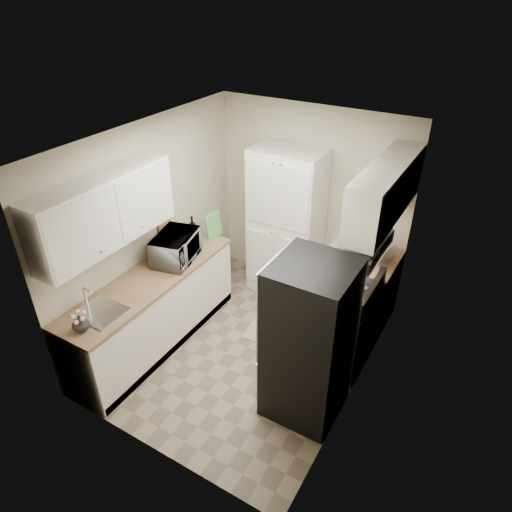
% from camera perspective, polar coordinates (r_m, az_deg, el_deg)
% --- Properties ---
extents(ground, '(3.20, 3.20, 0.00)m').
position_cam_1_polar(ground, '(5.52, -1.12, -11.34)').
color(ground, '#7A6B56').
rests_on(ground, ground).
extents(room_shell, '(2.64, 3.24, 2.52)m').
position_cam_1_polar(room_shell, '(4.57, -1.59, 3.71)').
color(room_shell, '#B2A88F').
rests_on(room_shell, ground).
extents(pantry_cabinet, '(0.90, 0.55, 2.00)m').
position_cam_1_polar(pantry_cabinet, '(5.96, 3.75, 3.99)').
color(pantry_cabinet, silver).
rests_on(pantry_cabinet, ground).
extents(base_cabinet_left, '(0.60, 2.30, 0.88)m').
position_cam_1_polar(base_cabinet_left, '(5.46, -12.53, -6.76)').
color(base_cabinet_left, silver).
rests_on(base_cabinet_left, ground).
extents(countertop_left, '(0.63, 2.33, 0.04)m').
position_cam_1_polar(countertop_left, '(5.19, -13.11, -2.78)').
color(countertop_left, '#846647').
rests_on(countertop_left, base_cabinet_left).
extents(base_cabinet_right, '(0.60, 0.80, 0.88)m').
position_cam_1_polar(base_cabinet_right, '(5.80, 13.50, -4.31)').
color(base_cabinet_right, silver).
rests_on(base_cabinet_right, ground).
extents(countertop_right, '(0.63, 0.83, 0.04)m').
position_cam_1_polar(countertop_right, '(5.55, 14.08, -0.47)').
color(countertop_right, '#846647').
rests_on(countertop_right, base_cabinet_right).
extents(electric_range, '(0.71, 0.78, 1.13)m').
position_cam_1_polar(electric_range, '(5.17, 10.50, -8.49)').
color(electric_range, '#B7B7BC').
rests_on(electric_range, ground).
extents(refrigerator, '(0.70, 0.72, 1.70)m').
position_cam_1_polar(refrigerator, '(4.37, 6.63, -10.59)').
color(refrigerator, '#B7B7BC').
rests_on(refrigerator, ground).
extents(microwave, '(0.54, 0.68, 0.33)m').
position_cam_1_polar(microwave, '(5.35, -9.99, 1.05)').
color(microwave, '#B0B1B5').
rests_on(microwave, countertop_left).
extents(wine_bottle, '(0.08, 0.08, 0.32)m').
position_cam_1_polar(wine_bottle, '(5.70, -7.91, 3.21)').
color(wine_bottle, black).
rests_on(wine_bottle, countertop_left).
extents(flower_vase, '(0.19, 0.19, 0.17)m').
position_cam_1_polar(flower_vase, '(4.60, -21.11, -7.85)').
color(flower_vase, silver).
rests_on(flower_vase, countertop_left).
extents(cutting_board, '(0.05, 0.26, 0.32)m').
position_cam_1_polar(cutting_board, '(5.78, -5.36, 3.87)').
color(cutting_board, '#469B47').
rests_on(cutting_board, countertop_left).
extents(toaster_oven, '(0.38, 0.45, 0.23)m').
position_cam_1_polar(toaster_oven, '(5.43, 14.69, 0.36)').
color(toaster_oven, silver).
rests_on(toaster_oven, countertop_right).
extents(fruit_basket, '(0.31, 0.31, 0.11)m').
position_cam_1_polar(fruit_basket, '(5.34, 14.60, 1.93)').
color(fruit_basket, orange).
rests_on(fruit_basket, toaster_oven).
extents(kitchen_mat, '(0.60, 0.87, 0.01)m').
position_cam_1_polar(kitchen_mat, '(5.85, 2.19, -8.35)').
color(kitchen_mat, tan).
rests_on(kitchen_mat, ground).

